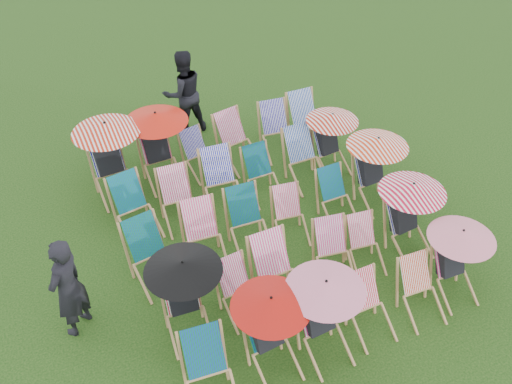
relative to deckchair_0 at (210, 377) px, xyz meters
name	(u,v)px	position (x,y,z in m)	size (l,w,h in m)	color
ground	(273,239)	(2.07, 2.31, -0.49)	(100.00, 100.00, 0.00)	black
deckchair_0	(210,377)	(0.00, 0.00, 0.00)	(0.74, 0.96, 0.98)	#AA804F
deckchair_1	(272,333)	(0.95, 0.14, 0.18)	(1.07, 1.13, 1.26)	#AA804F
deckchair_2	(324,317)	(1.70, 0.06, 0.19)	(1.09, 1.14, 1.29)	#AA804F
deckchair_3	(370,308)	(2.49, 0.06, -0.05)	(0.58, 0.81, 0.87)	#AA804F
deckchair_4	(422,291)	(3.37, 0.00, -0.06)	(0.62, 0.83, 0.86)	#AA804F
deckchair_5	(457,262)	(4.05, 0.12, 0.14)	(1.00, 1.05, 1.19)	#AA804F
deckchair_6	(185,298)	(0.11, 1.19, 0.19)	(1.09, 1.15, 1.30)	#AA804F
deckchair_7	(240,292)	(0.94, 1.16, -0.07)	(0.62, 0.81, 0.84)	#AA804F
deckchair_8	(278,275)	(1.56, 1.14, 0.02)	(0.68, 0.95, 1.03)	#AA804F
deckchair_9	(335,253)	(2.60, 1.21, -0.05)	(0.73, 0.91, 0.89)	#AA804F
deckchair_10	(366,246)	(3.16, 1.17, -0.08)	(0.63, 0.81, 0.81)	#AA804F
deckchair_11	(409,217)	(3.99, 1.20, 0.19)	(1.08, 1.15, 1.29)	#AA804F
deckchair_12	(152,256)	(-0.02, 2.34, 0.01)	(0.79, 1.01, 1.00)	#AA804F
deckchair_13	(204,237)	(0.86, 2.38, 0.00)	(0.73, 0.96, 0.98)	#AA804F
deckchair_14	(249,223)	(1.66, 2.39, 0.00)	(0.69, 0.93, 0.98)	#AA804F
deckchair_15	(290,216)	(2.39, 2.29, -0.07)	(0.66, 0.84, 0.84)	#AA804F
deckchair_16	(337,197)	(3.36, 2.36, -0.06)	(0.57, 0.80, 0.87)	#AA804F
deckchair_17	(375,170)	(4.20, 2.48, 0.20)	(1.10, 1.14, 1.30)	#AA804F
deckchair_18	(135,208)	(0.05, 3.54, 0.00)	(0.77, 0.98, 0.98)	#AA804F
deckchair_19	(179,200)	(0.81, 3.44, -0.02)	(0.68, 0.91, 0.94)	#AA804F
deckchair_20	(222,182)	(1.67, 3.54, 0.02)	(0.74, 0.98, 1.01)	#AA804F
deckchair_21	(263,175)	(2.45, 3.49, -0.04)	(0.60, 0.84, 0.89)	#AA804F
deckchair_22	(306,159)	(3.37, 3.52, 0.01)	(0.67, 0.93, 1.01)	#AA804F
deckchair_23	(331,142)	(4.00, 3.64, 0.14)	(1.01, 1.07, 1.19)	#AA804F
deckchair_24	(110,158)	(-0.03, 4.75, 0.28)	(1.23, 1.29, 1.46)	#AA804F
deckchair_25	(158,147)	(0.89, 4.76, 0.25)	(1.19, 1.24, 1.41)	#AA804F
deckchair_26	(200,154)	(1.64, 4.62, -0.07)	(0.68, 0.85, 0.83)	#AA804F
deckchair_27	(238,141)	(2.44, 4.59, 0.01)	(0.82, 1.03, 1.00)	#AA804F
deckchair_28	(278,131)	(3.33, 4.59, 0.00)	(0.75, 0.97, 0.98)	#AA804F
deckchair_29	(308,121)	(4.04, 4.62, 0.02)	(0.70, 0.95, 1.01)	#AA804F
person_left	(68,288)	(-1.33, 1.91, 0.37)	(0.63, 0.41, 1.72)	black
person_rear	(183,93)	(1.90, 6.13, 0.43)	(0.90, 0.70, 1.85)	black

